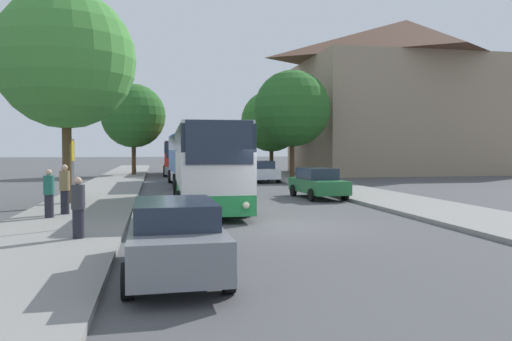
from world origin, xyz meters
name	(u,v)px	position (x,y,z in m)	size (l,w,h in m)	color
ground_plane	(288,228)	(0.00, 0.00, 0.00)	(300.00, 300.00, 0.00)	#4C4C4F
sidewalk_left	(53,234)	(-7.00, 0.00, 0.07)	(4.00, 120.00, 0.15)	gray
sidewalk_right	(485,220)	(7.00, 0.00, 0.07)	(4.00, 120.00, 0.15)	gray
building_right_background	(405,97)	(21.80, 33.49, 8.02)	(21.60, 14.97, 16.04)	gray
bus_front	(207,164)	(-1.92, 6.25, 1.85)	(2.91, 10.71, 3.47)	#238942
bus_middle	(191,158)	(-1.70, 19.10, 1.87)	(2.99, 10.54, 3.52)	silver
bus_rear	(178,157)	(-1.90, 34.41, 1.73)	(3.05, 11.01, 3.24)	gray
parked_car_left_curb	(174,236)	(-3.73, -5.31, 0.79)	(1.96, 4.50, 1.51)	slate
parked_car_right_near	(318,183)	(4.03, 9.12, 0.79)	(2.09, 4.51, 1.54)	#236B38
parked_car_right_far	(262,171)	(3.83, 21.94, 0.83)	(2.16, 4.36, 1.61)	silver
bus_stop_sign	(74,173)	(-6.47, 0.39, 1.80)	(0.08, 0.45, 2.66)	gray
pedestrian_waiting_near	(78,208)	(-6.09, -1.37, 0.96)	(0.36, 0.36, 1.63)	#23232D
pedestrian_waiting_far	(49,193)	(-7.69, 3.02, 0.99)	(0.36, 0.36, 1.67)	#23232D
pedestrian_walking_back	(65,189)	(-7.32, 3.89, 1.06)	(0.36, 0.36, 1.80)	#23232D
tree_left_near	(133,116)	(-6.09, 32.92, 5.62)	(5.95, 5.95, 8.46)	#47331E
tree_left_far	(65,60)	(-7.86, 7.75, 6.37)	(5.98, 5.98, 9.22)	#513D23
tree_right_near	(271,121)	(7.33, 33.60, 5.30)	(6.11, 6.11, 8.22)	#47331E
tree_right_mid	(292,109)	(7.16, 25.31, 5.90)	(6.39, 6.39, 8.95)	#47331E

